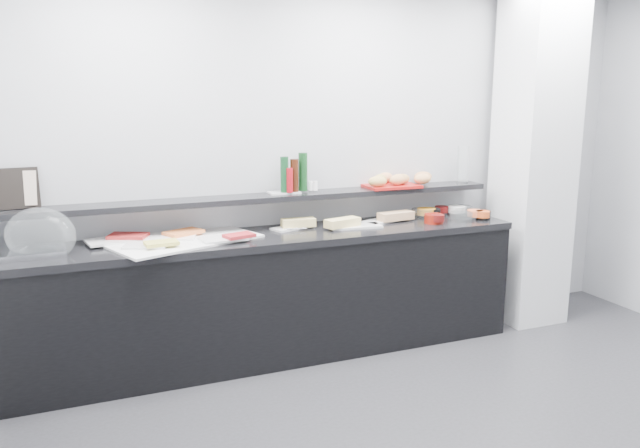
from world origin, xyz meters
name	(u,v)px	position (x,y,z in m)	size (l,w,h in m)	color
back_wall	(347,162)	(0.00, 2.00, 1.35)	(5.00, 0.02, 2.70)	#A6A8AD
column	(534,159)	(1.50, 1.65, 1.35)	(0.50, 0.50, 2.70)	white
buffet_cabinet	(275,298)	(-0.70, 1.70, 0.42)	(3.60, 0.60, 0.85)	black
counter_top	(274,237)	(-0.70, 1.70, 0.88)	(3.62, 0.62, 0.05)	black
wall_shelf	(266,198)	(-0.70, 1.88, 1.13)	(3.60, 0.25, 0.04)	black
cloche_base	(21,253)	(-2.31, 1.70, 0.92)	(0.50, 0.33, 0.04)	#BBBDC2
cloche_dome	(40,235)	(-2.19, 1.67, 1.03)	(0.43, 0.28, 0.34)	white
linen_runner	(187,241)	(-1.31, 1.67, 0.91)	(0.95, 0.45, 0.01)	white
platter_meat_a	(114,240)	(-1.76, 1.82, 0.92)	(0.34, 0.23, 0.01)	white
food_meat_a	(128,236)	(-1.67, 1.84, 0.94)	(0.25, 0.16, 0.02)	maroon
platter_salmon	(170,237)	(-1.40, 1.79, 0.92)	(0.34, 0.23, 0.01)	white
food_salmon	(184,232)	(-1.31, 1.80, 0.94)	(0.25, 0.16, 0.02)	orange
platter_cheese	(146,245)	(-1.58, 1.60, 0.92)	(0.27, 0.18, 0.01)	white
food_cheese	(161,243)	(-1.49, 1.54, 0.94)	(0.20, 0.13, 0.02)	#CEC350
platter_meat_b	(223,239)	(-1.08, 1.60, 0.92)	(0.29, 0.20, 0.01)	white
food_meat_b	(239,236)	(-0.98, 1.56, 0.94)	(0.19, 0.12, 0.02)	maroon
sandwich_plate_left	(292,227)	(-0.52, 1.82, 0.91)	(0.31, 0.13, 0.01)	silver
sandwich_food_left	(298,223)	(-0.48, 1.80, 0.94)	(0.25, 0.09, 0.06)	#DCC373
tongs_left	(296,229)	(-0.53, 1.72, 0.92)	(0.01, 0.01, 0.16)	silver
sandwich_plate_mid	(355,226)	(-0.08, 1.68, 0.91)	(0.38, 0.16, 0.01)	silver
sandwich_food_mid	(342,223)	(-0.18, 1.68, 0.94)	(0.27, 0.10, 0.06)	#E4CA78
tongs_mid	(335,227)	(-0.25, 1.66, 0.92)	(0.01, 0.01, 0.16)	#A9ACB0
sandwich_plate_right	(384,220)	(0.22, 1.80, 0.91)	(0.36, 0.15, 0.01)	white
sandwich_food_right	(396,216)	(0.30, 1.75, 0.94)	(0.28, 0.11, 0.06)	tan
tongs_right	(396,220)	(0.28, 1.72, 0.92)	(0.01, 0.01, 0.16)	silver
bowl_glass_fruit	(422,213)	(0.58, 1.82, 0.94)	(0.17, 0.17, 0.07)	white
fill_glass_fruit	(426,211)	(0.61, 1.82, 0.95)	(0.15, 0.15, 0.05)	orange
bowl_black_jam	(433,213)	(0.66, 1.80, 0.94)	(0.12, 0.12, 0.07)	black
fill_black_jam	(442,209)	(0.78, 1.86, 0.95)	(0.11, 0.11, 0.05)	#5C0D0D
bowl_glass_cream	(460,210)	(0.93, 1.81, 0.94)	(0.20, 0.20, 0.07)	white
fill_glass_cream	(456,209)	(0.89, 1.81, 0.95)	(0.14, 0.14, 0.05)	silver
bowl_red_jam	(434,219)	(0.54, 1.60, 0.94)	(0.14, 0.14, 0.07)	maroon
fill_red_jam	(438,218)	(0.55, 1.55, 0.95)	(0.10, 0.10, 0.05)	#4F0C0B
bowl_glass_salmon	(461,217)	(0.77, 1.58, 0.94)	(0.17, 0.17, 0.07)	silver
fill_glass_salmon	(475,213)	(0.93, 1.61, 0.95)	(0.12, 0.12, 0.05)	#F46C3B
bowl_black_fruit	(483,215)	(0.97, 1.57, 0.94)	(0.11, 0.11, 0.07)	black
fill_black_fruit	(483,214)	(0.96, 1.56, 0.95)	(0.11, 0.11, 0.05)	#DD521E
framed_print	(18,188)	(-2.30, 1.95, 1.28)	(0.24, 0.02, 0.26)	black
print_art	(22,188)	(-2.28, 1.94, 1.28)	(0.17, 0.00, 0.22)	#CBA792
condiment_tray	(284,192)	(-0.55, 1.91, 1.16)	(0.23, 0.14, 0.01)	silver
bottle_green_a	(284,174)	(-0.56, 1.87, 1.29)	(0.06, 0.06, 0.26)	#103A1C
bottle_brown	(294,175)	(-0.48, 1.88, 1.28)	(0.06, 0.06, 0.24)	#341509
bottle_green_b	(303,172)	(-0.40, 1.90, 1.30)	(0.07, 0.07, 0.28)	#0F3816
bottle_hot	(290,180)	(-0.53, 1.85, 1.25)	(0.05, 0.05, 0.18)	#A30B15
shaker_salt	(311,186)	(-0.35, 1.89, 1.20)	(0.03, 0.03, 0.07)	white
shaker_pepper	(315,186)	(-0.32, 1.87, 1.20)	(0.03, 0.03, 0.07)	white
bread_tray	(391,186)	(0.32, 1.88, 1.16)	(0.41, 0.29, 0.02)	#A11311
bread_roll_nw	(380,179)	(0.24, 1.91, 1.21)	(0.13, 0.08, 0.08)	#B79645
bread_roll_n	(385,178)	(0.33, 1.99, 1.21)	(0.14, 0.09, 0.08)	#D38750
bread_roll_ne	(423,177)	(0.64, 1.93, 1.21)	(0.15, 0.09, 0.08)	#C07B49
bread_roll_sw	(378,181)	(0.17, 1.81, 1.21)	(0.15, 0.09, 0.08)	tan
bread_roll_s	(397,180)	(0.35, 1.84, 1.21)	(0.13, 0.09, 0.08)	#C5854B
bread_roll_se	(422,179)	(0.57, 1.82, 1.21)	(0.15, 0.10, 0.08)	tan
bread_roll_midw	(399,179)	(0.38, 1.86, 1.21)	(0.14, 0.09, 0.08)	tan
bread_roll_mide	(402,179)	(0.41, 1.86, 1.21)	(0.14, 0.09, 0.08)	#B47F44
carafe	(463,164)	(0.98, 1.87, 1.30)	(0.09, 0.09, 0.30)	white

